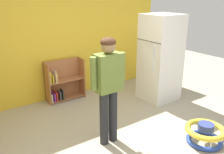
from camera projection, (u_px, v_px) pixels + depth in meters
ground_plane at (123, 149)px, 3.60m from camera, size 12.00×12.00×0.00m
back_wall at (54, 35)px, 4.96m from camera, size 5.20×0.06×2.70m
refrigerator at (160, 58)px, 5.05m from camera, size 0.73×0.68×1.78m
bookshelf at (62, 83)px, 5.16m from camera, size 0.80×0.28×0.85m
standing_person at (108, 82)px, 3.46m from camera, size 0.57×0.22×1.62m
baby_walker at (205, 133)px, 3.70m from camera, size 0.60×0.60×0.32m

